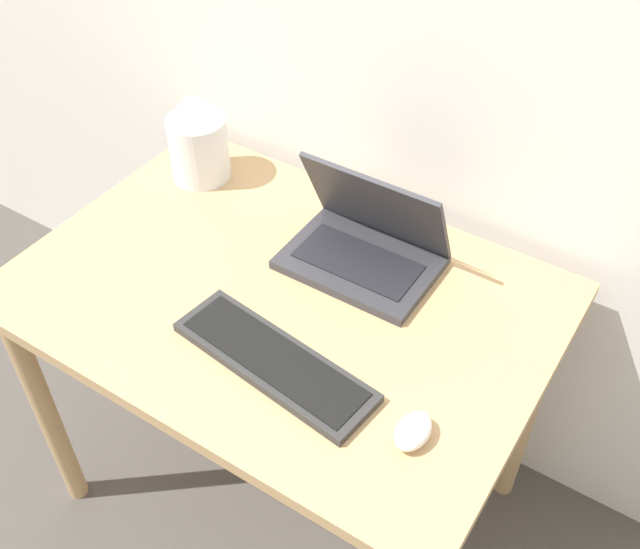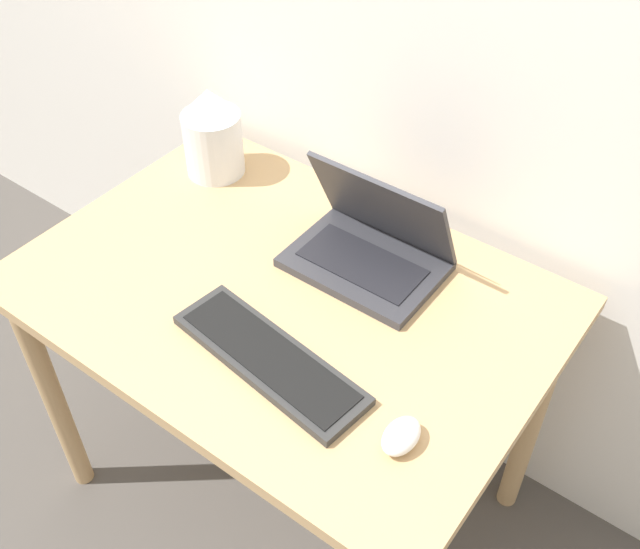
{
  "view_description": "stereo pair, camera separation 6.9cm",
  "coord_description": "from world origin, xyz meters",
  "px_view_note": "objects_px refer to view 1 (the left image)",
  "views": [
    {
      "loc": [
        0.64,
        -0.48,
        1.8
      ],
      "look_at": [
        0.1,
        0.36,
        0.85
      ],
      "focal_mm": 42.0,
      "sensor_mm": 36.0,
      "label": 1
    },
    {
      "loc": [
        0.7,
        -0.45,
        1.8
      ],
      "look_at": [
        0.1,
        0.36,
        0.85
      ],
      "focal_mm": 42.0,
      "sensor_mm": 36.0,
      "label": 2
    }
  ],
  "objects_px": {
    "keyboard": "(274,361)",
    "mouse": "(413,431)",
    "laptop": "(366,243)",
    "vase": "(198,137)"
  },
  "relations": [
    {
      "from": "laptop",
      "to": "mouse",
      "type": "height_order",
      "value": "laptop"
    },
    {
      "from": "mouse",
      "to": "laptop",
      "type": "bearing_deg",
      "value": 130.39
    },
    {
      "from": "vase",
      "to": "mouse",
      "type": "bearing_deg",
      "value": -26.92
    },
    {
      "from": "mouse",
      "to": "keyboard",
      "type": "bearing_deg",
      "value": 179.09
    },
    {
      "from": "keyboard",
      "to": "vase",
      "type": "relative_size",
      "value": 1.91
    },
    {
      "from": "laptop",
      "to": "mouse",
      "type": "xyz_separation_m",
      "value": [
        0.29,
        -0.34,
        -0.03
      ]
    },
    {
      "from": "keyboard",
      "to": "mouse",
      "type": "relative_size",
      "value": 4.96
    },
    {
      "from": "keyboard",
      "to": "mouse",
      "type": "distance_m",
      "value": 0.29
    },
    {
      "from": "keyboard",
      "to": "mouse",
      "type": "height_order",
      "value": "mouse"
    },
    {
      "from": "laptop",
      "to": "keyboard",
      "type": "distance_m",
      "value": 0.34
    }
  ]
}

